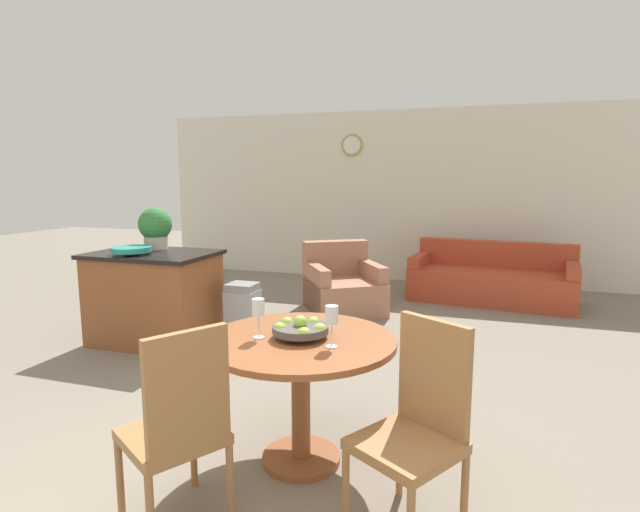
# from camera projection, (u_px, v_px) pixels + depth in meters

# --- Properties ---
(wall_back) EXTENTS (8.00, 0.09, 2.70)m
(wall_back) POSITION_uv_depth(u_px,v_px,m) (397.00, 196.00, 7.97)
(wall_back) COLOR silver
(wall_back) RESTS_ON ground_plane
(dining_table) EXTENTS (1.08, 1.08, 0.75)m
(dining_table) POSITION_uv_depth(u_px,v_px,m) (301.00, 366.00, 2.82)
(dining_table) COLOR brown
(dining_table) RESTS_ON ground_plane
(dining_chair_near_left) EXTENTS (0.58, 0.58, 0.99)m
(dining_chair_near_left) POSITION_uv_depth(u_px,v_px,m) (179.00, 423.00, 2.27)
(dining_chair_near_left) COLOR #9E6B3D
(dining_chair_near_left) RESTS_ON ground_plane
(dining_chair_near_right) EXTENTS (0.58, 0.58, 0.99)m
(dining_chair_near_right) POSITION_uv_depth(u_px,v_px,m) (418.00, 420.00, 2.30)
(dining_chair_near_right) COLOR #9E6B3D
(dining_chair_near_right) RESTS_ON ground_plane
(fruit_bowl) EXTENTS (0.32, 0.32, 0.13)m
(fruit_bowl) POSITION_uv_depth(u_px,v_px,m) (300.00, 329.00, 2.79)
(fruit_bowl) COLOR #4C4742
(fruit_bowl) RESTS_ON dining_table
(wine_glass_left) EXTENTS (0.07, 0.07, 0.23)m
(wine_glass_left) POSITION_uv_depth(u_px,v_px,m) (258.00, 309.00, 2.76)
(wine_glass_left) COLOR silver
(wine_glass_left) RESTS_ON dining_table
(wine_glass_right) EXTENTS (0.07, 0.07, 0.23)m
(wine_glass_right) POSITION_uv_depth(u_px,v_px,m) (332.00, 316.00, 2.61)
(wine_glass_right) COLOR silver
(wine_glass_right) RESTS_ON dining_table
(kitchen_island) EXTENTS (1.19, 0.83, 0.91)m
(kitchen_island) POSITION_uv_depth(u_px,v_px,m) (155.00, 297.00, 4.98)
(kitchen_island) COLOR brown
(kitchen_island) RESTS_ON ground_plane
(teal_bowl) EXTENTS (0.37, 0.37, 0.07)m
(teal_bowl) POSITION_uv_depth(u_px,v_px,m) (132.00, 250.00, 4.77)
(teal_bowl) COLOR teal
(teal_bowl) RESTS_ON kitchen_island
(potted_plant) EXTENTS (0.34, 0.34, 0.43)m
(potted_plant) POSITION_uv_depth(u_px,v_px,m) (155.00, 227.00, 5.11)
(potted_plant) COLOR beige
(potted_plant) RESTS_ON kitchen_island
(trash_bin) EXTENTS (0.30, 0.27, 0.61)m
(trash_bin) POSITION_uv_depth(u_px,v_px,m) (243.00, 313.00, 4.96)
(trash_bin) COLOR #9E9EA3
(trash_bin) RESTS_ON ground_plane
(couch) EXTENTS (2.19, 1.18, 0.77)m
(couch) POSITION_uv_depth(u_px,v_px,m) (492.00, 280.00, 6.72)
(couch) COLOR #B24228
(couch) RESTS_ON ground_plane
(armchair) EXTENTS (1.22, 1.25, 0.84)m
(armchair) POSITION_uv_depth(u_px,v_px,m) (342.00, 288.00, 6.23)
(armchair) COLOR #A87056
(armchair) RESTS_ON ground_plane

